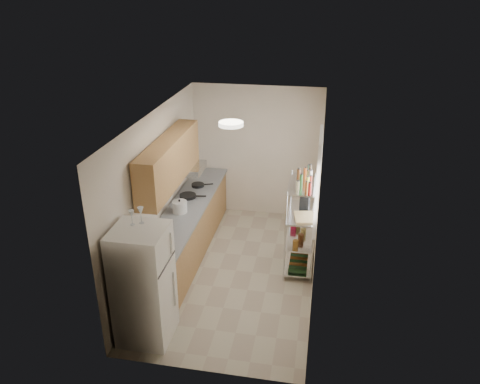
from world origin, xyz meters
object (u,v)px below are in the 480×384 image
(cutting_board, at_px, (305,217))
(espresso_machine, at_px, (305,200))
(rice_cooker, at_px, (180,207))
(refrigerator, at_px, (144,285))
(frying_pan_large, at_px, (188,196))

(cutting_board, distance_m, espresso_machine, 0.40)
(rice_cooker, relative_size, espresso_machine, 0.94)
(rice_cooker, xyz_separation_m, espresso_machine, (2.00, 0.32, 0.14))
(cutting_board, relative_size, espresso_machine, 1.56)
(refrigerator, bearing_deg, frying_pan_large, 92.89)
(refrigerator, bearing_deg, rice_cooker, 92.72)
(rice_cooker, distance_m, espresso_machine, 2.03)
(frying_pan_large, distance_m, cutting_board, 2.16)
(rice_cooker, bearing_deg, espresso_machine, 9.21)
(refrigerator, bearing_deg, espresso_machine, 49.24)
(frying_pan_large, height_order, espresso_machine, espresso_machine)
(cutting_board, bearing_deg, rice_cooker, 178.28)
(refrigerator, height_order, rice_cooker, refrigerator)
(refrigerator, relative_size, espresso_machine, 6.36)
(refrigerator, height_order, cutting_board, refrigerator)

